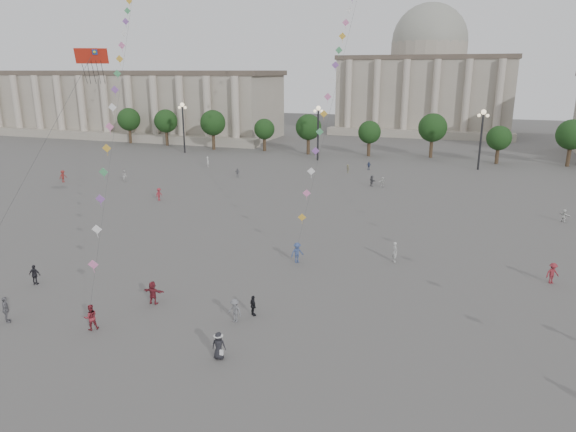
% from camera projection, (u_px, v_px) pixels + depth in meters
% --- Properties ---
extents(ground, '(360.00, 360.00, 0.00)m').
position_uv_depth(ground, '(240.00, 343.00, 33.47)').
color(ground, '#4F4D4A').
rests_on(ground, ground).
extents(hall_west, '(84.00, 26.22, 17.20)m').
position_uv_depth(hall_west, '(132.00, 104.00, 140.29)').
color(hall_west, gray).
rests_on(hall_west, ground).
extents(hall_central, '(48.30, 34.30, 35.50)m').
position_uv_depth(hall_central, '(426.00, 81.00, 146.89)').
color(hall_central, gray).
rests_on(hall_central, ground).
extents(tree_row, '(137.12, 5.12, 8.00)m').
position_uv_depth(tree_row, '(401.00, 132.00, 102.81)').
color(tree_row, '#332519').
rests_on(tree_row, ground).
extents(lamp_post_far_west, '(2.00, 0.90, 10.65)m').
position_uv_depth(lamp_post_far_west, '(183.00, 118.00, 109.34)').
color(lamp_post_far_west, '#262628').
rests_on(lamp_post_far_west, ground).
extents(lamp_post_mid_west, '(2.00, 0.90, 10.65)m').
position_uv_depth(lamp_post_mid_west, '(318.00, 123.00, 99.79)').
color(lamp_post_mid_west, '#262628').
rests_on(lamp_post_mid_west, ground).
extents(lamp_post_mid_east, '(2.00, 0.90, 10.65)m').
position_uv_depth(lamp_post_mid_east, '(482.00, 128.00, 90.24)').
color(lamp_post_mid_east, '#262628').
rests_on(lamp_post_mid_east, ground).
extents(person_crowd_0, '(0.93, 0.59, 1.48)m').
position_uv_depth(person_crowd_0, '(369.00, 166.00, 91.98)').
color(person_crowd_0, navy).
rests_on(person_crowd_0, ground).
extents(person_crowd_1, '(1.05, 1.09, 1.77)m').
position_uv_depth(person_crowd_1, '(125.00, 176.00, 82.24)').
color(person_crowd_1, silver).
rests_on(person_crowd_1, ground).
extents(person_crowd_2, '(1.01, 1.39, 1.93)m').
position_uv_depth(person_crowd_2, '(63.00, 176.00, 81.56)').
color(person_crowd_2, maroon).
rests_on(person_crowd_2, ground).
extents(person_crowd_4, '(1.10, 1.44, 1.52)m').
position_uv_depth(person_crowd_4, '(382.00, 182.00, 78.52)').
color(person_crowd_4, silver).
rests_on(person_crowd_4, ground).
extents(person_crowd_6, '(1.23, 0.88, 1.73)m').
position_uv_depth(person_crowd_6, '(235.00, 311.00, 36.14)').
color(person_crowd_6, slate).
rests_on(person_crowd_6, ground).
extents(person_crowd_7, '(1.29, 1.32, 1.51)m').
position_uv_depth(person_crowd_7, '(564.00, 216.00, 60.24)').
color(person_crowd_7, silver).
rests_on(person_crowd_7, ground).
extents(person_crowd_8, '(1.35, 1.19, 1.81)m').
position_uv_depth(person_crowd_8, '(553.00, 273.00, 42.70)').
color(person_crowd_8, maroon).
rests_on(person_crowd_8, ground).
extents(person_crowd_10, '(0.81, 0.82, 1.90)m').
position_uv_depth(person_crowd_10, '(208.00, 162.00, 94.73)').
color(person_crowd_10, silver).
rests_on(person_crowd_10, ground).
extents(person_crowd_12, '(1.48, 1.51, 1.74)m').
position_uv_depth(person_crowd_12, '(372.00, 181.00, 78.71)').
color(person_crowd_12, '#5E5D62').
rests_on(person_crowd_12, ground).
extents(person_crowd_13, '(0.71, 0.83, 1.92)m').
position_uv_depth(person_crowd_13, '(395.00, 252.00, 47.57)').
color(person_crowd_13, '#AFB0AC').
rests_on(person_crowd_13, ground).
extents(person_crowd_16, '(0.95, 0.71, 1.51)m').
position_uv_depth(person_crowd_16, '(237.00, 173.00, 85.45)').
color(person_crowd_16, slate).
rests_on(person_crowd_16, ground).
extents(person_crowd_17, '(0.81, 1.22, 1.75)m').
position_uv_depth(person_crowd_17, '(159.00, 194.00, 70.10)').
color(person_crowd_17, maroon).
rests_on(person_crowd_17, ground).
extents(person_crowd_19, '(1.05, 1.07, 1.48)m').
position_uv_depth(person_crowd_19, '(348.00, 169.00, 89.26)').
color(person_crowd_19, '#777152').
rests_on(person_crowd_19, ground).
extents(tourist_1, '(0.92, 0.90, 1.55)m').
position_uv_depth(tourist_1, '(253.00, 306.00, 37.10)').
color(tourist_1, black).
rests_on(tourist_1, ground).
extents(tourist_2, '(1.71, 0.64, 1.81)m').
position_uv_depth(tourist_2, '(153.00, 293.00, 38.96)').
color(tourist_2, maroon).
rests_on(tourist_2, ground).
extents(tourist_3, '(1.14, 1.13, 1.93)m').
position_uv_depth(tourist_3, '(6.00, 310.00, 36.05)').
color(tourist_3, slate).
rests_on(tourist_3, ground).
extents(tourist_4, '(1.06, 0.60, 1.71)m').
position_uv_depth(tourist_4, '(35.00, 275.00, 42.51)').
color(tourist_4, black).
rests_on(tourist_4, ground).
extents(kite_flyer_0, '(1.12, 1.13, 1.84)m').
position_uv_depth(kite_flyer_0, '(91.00, 317.00, 35.05)').
color(kite_flyer_0, maroon).
rests_on(kite_flyer_0, ground).
extents(kite_flyer_1, '(1.39, 1.40, 1.94)m').
position_uv_depth(kite_flyer_1, '(297.00, 253.00, 47.34)').
color(kite_flyer_1, '#36497A').
rests_on(kite_flyer_1, ground).
extents(hat_person, '(0.95, 0.71, 1.77)m').
position_uv_depth(hat_person, '(219.00, 345.00, 31.48)').
color(hat_person, black).
rests_on(hat_person, ground).
extents(dragon_kite, '(5.44, 3.70, 19.57)m').
position_uv_depth(dragon_kite, '(91.00, 69.00, 35.93)').
color(dragon_kite, red).
rests_on(dragon_kite, ground).
extents(kite_train_west, '(25.35, 45.38, 63.66)m').
position_uv_depth(kite_train_west, '(124.00, 39.00, 56.22)').
color(kite_train_west, '#3F3F3F').
rests_on(kite_train_west, ground).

